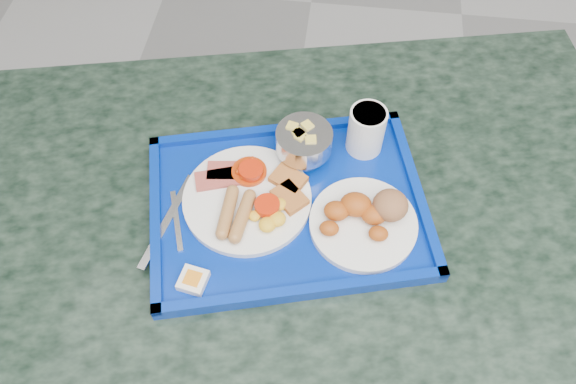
# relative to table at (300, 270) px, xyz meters

# --- Properties ---
(table) EXTENTS (1.43, 1.11, 0.80)m
(table) POSITION_rel_table_xyz_m (0.00, 0.00, 0.00)
(table) COLOR slate
(table) RESTS_ON floor
(tray) EXTENTS (0.54, 0.45, 0.03)m
(tray) POSITION_rel_table_xyz_m (-0.03, 0.02, 0.21)
(tray) COLOR #032492
(tray) RESTS_ON table
(main_plate) EXTENTS (0.22, 0.22, 0.03)m
(main_plate) POSITION_rel_table_xyz_m (-0.09, 0.02, 0.23)
(main_plate) COLOR white
(main_plate) RESTS_ON tray
(bread_plate) EXTENTS (0.18, 0.18, 0.06)m
(bread_plate) POSITION_rel_table_xyz_m (0.11, -0.00, 0.24)
(bread_plate) COLOR white
(bread_plate) RESTS_ON tray
(fruit_bowl) EXTENTS (0.10, 0.10, 0.07)m
(fruit_bowl) POSITION_rel_table_xyz_m (-0.01, 0.12, 0.27)
(fruit_bowl) COLOR silver
(fruit_bowl) RESTS_ON tray
(juice_cup) EXTENTS (0.07, 0.07, 0.09)m
(juice_cup) POSITION_rel_table_xyz_m (0.10, 0.16, 0.27)
(juice_cup) COLOR white
(juice_cup) RESTS_ON tray
(spoon) EXTENTS (0.07, 0.15, 0.01)m
(spoon) POSITION_rel_table_xyz_m (-0.19, 0.02, 0.22)
(spoon) COLOR silver
(spoon) RESTS_ON tray
(knife) EXTENTS (0.06, 0.19, 0.00)m
(knife) POSITION_rel_table_xyz_m (-0.22, -0.04, 0.22)
(knife) COLOR silver
(knife) RESTS_ON tray
(jam_packet) EXTENTS (0.05, 0.05, 0.02)m
(jam_packet) POSITION_rel_table_xyz_m (-0.16, -0.15, 0.23)
(jam_packet) COLOR white
(jam_packet) RESTS_ON tray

